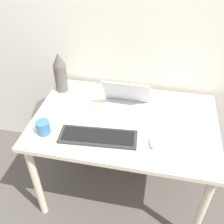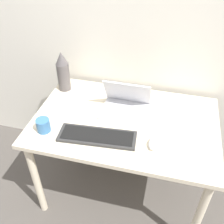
{
  "view_description": "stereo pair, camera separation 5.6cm",
  "coord_description": "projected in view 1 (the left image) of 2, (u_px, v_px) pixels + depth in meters",
  "views": [
    {
      "loc": [
        0.18,
        -0.9,
        1.84
      ],
      "look_at": [
        -0.07,
        0.33,
        0.83
      ],
      "focal_mm": 42.0,
      "sensor_mm": 36.0,
      "label": 1
    },
    {
      "loc": [
        0.24,
        -0.89,
        1.84
      ],
      "look_at": [
        -0.07,
        0.33,
        0.83
      ],
      "focal_mm": 42.0,
      "sensor_mm": 36.0,
      "label": 2
    }
  ],
  "objects": [
    {
      "name": "vase",
      "position": [
        60.0,
        73.0,
        1.88
      ],
      "size": [
        0.09,
        0.09,
        0.3
      ],
      "color": "#514C4C",
      "rests_on": "desk"
    },
    {
      "name": "keyboard",
      "position": [
        98.0,
        137.0,
        1.56
      ],
      "size": [
        0.48,
        0.19,
        0.02
      ],
      "color": "#2D2D2D",
      "rests_on": "desk"
    },
    {
      "name": "mouse",
      "position": [
        154.0,
        142.0,
        1.52
      ],
      "size": [
        0.05,
        0.1,
        0.04
      ],
      "color": "silver",
      "rests_on": "desk"
    },
    {
      "name": "mug",
      "position": [
        43.0,
        127.0,
        1.58
      ],
      "size": [
        0.08,
        0.08,
        0.09
      ],
      "color": "teal",
      "rests_on": "desk"
    },
    {
      "name": "wall_back",
      "position": [
        139.0,
        15.0,
        1.72
      ],
      "size": [
        6.0,
        0.05,
        2.5
      ],
      "color": "silver",
      "rests_on": "ground_plane"
    },
    {
      "name": "laptop",
      "position": [
        125.0,
        104.0,
        1.75
      ],
      "size": [
        0.31,
        0.24,
        0.23
      ],
      "color": "silver",
      "rests_on": "desk"
    },
    {
      "name": "desk",
      "position": [
        124.0,
        129.0,
        1.76
      ],
      "size": [
        1.19,
        0.78,
        0.73
      ],
      "color": "beige",
      "rests_on": "ground_plane"
    }
  ]
}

